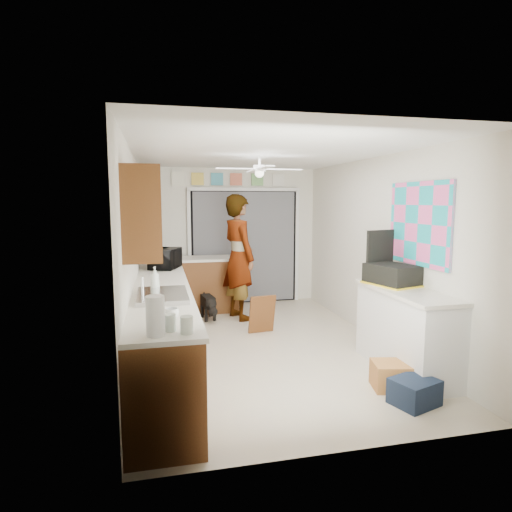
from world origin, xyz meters
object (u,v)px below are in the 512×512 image
microwave (165,259)px  man (239,257)px  soap_bottle (155,279)px  paper_towel_roll (155,316)px  dog (208,306)px  navy_crate (414,392)px  cup (172,314)px  suitcase (392,275)px  cardboard_box (394,376)px

microwave → man: size_ratio=0.26×
soap_bottle → man: 2.44m
paper_towel_roll → dog: 3.87m
navy_crate → cup: bearing=177.5°
microwave → navy_crate: microwave is taller
navy_crate → dog: 3.71m
cup → paper_towel_roll: 0.45m
cup → navy_crate: (2.22, -0.10, -0.86)m
paper_towel_roll → navy_crate: bearing=7.8°
microwave → suitcase: size_ratio=0.94×
microwave → cardboard_box: microwave is taller
paper_towel_roll → man: (1.29, 3.65, -0.08)m
microwave → man: 1.27m
soap_bottle → navy_crate: (2.36, -1.27, -0.95)m
cup → microwave: bearing=90.1°
soap_bottle → cup: (0.14, -1.18, -0.09)m
soap_bottle → dog: soap_bottle is taller
soap_bottle → dog: 2.40m
suitcase → dog: 3.13m
man → microwave: bearing=94.9°
cardboard_box → suitcase: bearing=64.2°
paper_towel_roll → man: man is taller
cup → paper_towel_roll: (-0.13, -0.42, 0.10)m
suitcase → man: bearing=105.1°
cardboard_box → dog: (-1.56, 3.01, 0.08)m
suitcase → dog: bearing=112.9°
microwave → soap_bottle: microwave is taller
soap_bottle → man: man is taller
navy_crate → cardboard_box: bearing=90.0°
suitcase → man: 2.69m
cardboard_box → cup: bearing=-173.3°
cup → man: size_ratio=0.06×
soap_bottle → dog: size_ratio=0.48×
navy_crate → man: size_ratio=0.20×
cardboard_box → navy_crate: 0.36m
navy_crate → suitcase: bearing=72.6°
navy_crate → man: 3.60m
paper_towel_roll → navy_crate: 2.56m
cup → cardboard_box: size_ratio=0.27×
suitcase → cardboard_box: 1.18m
dog → suitcase: bearing=-59.3°
soap_bottle → navy_crate: soap_bottle is taller
microwave → navy_crate: size_ratio=1.29×
dog → microwave: bearing=-149.5°
suitcase → microwave: bearing=128.7°
soap_bottle → cup: soap_bottle is taller
microwave → paper_towel_roll: size_ratio=1.78×
cardboard_box → man: size_ratio=0.21×
man → soap_bottle: bearing=129.8°
cup → navy_crate: bearing=-2.5°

